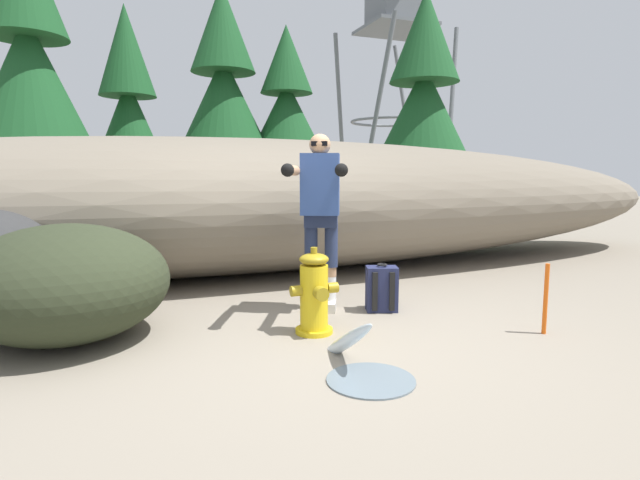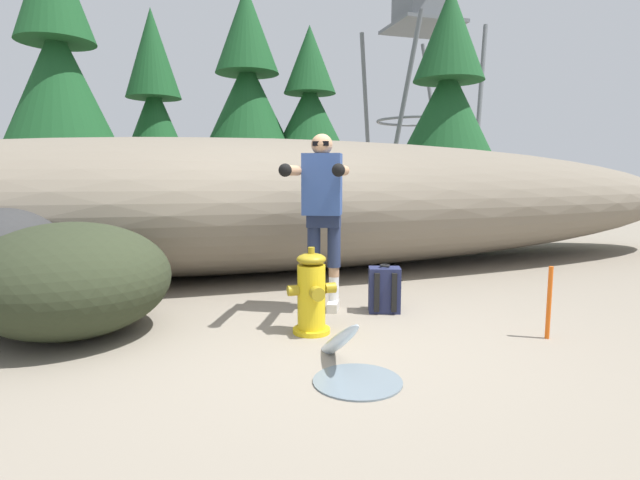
{
  "view_description": "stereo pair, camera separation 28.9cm",
  "coord_description": "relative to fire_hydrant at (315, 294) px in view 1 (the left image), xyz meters",
  "views": [
    {
      "loc": [
        -1.42,
        -3.64,
        1.33
      ],
      "look_at": [
        0.17,
        0.48,
        0.75
      ],
      "focal_mm": 27.88,
      "sensor_mm": 36.0,
      "label": 1
    },
    {
      "loc": [
        -1.14,
        -3.73,
        1.33
      ],
      "look_at": [
        0.17,
        0.48,
        0.75
      ],
      "focal_mm": 27.88,
      "sensor_mm": 36.0,
      "label": 2
    }
  ],
  "objects": [
    {
      "name": "boulder_large",
      "position": [
        -1.92,
        0.55,
        0.14
      ],
      "size": [
        2.25,
        2.25,
        0.95
      ],
      "primitive_type": "ellipsoid",
      "rotation": [
        0.0,
        0.0,
        5.47
      ],
      "color": "#2A321F",
      "rests_on": "ground_plane"
    },
    {
      "name": "survey_stake",
      "position": [
        1.8,
        -0.71,
        -0.04
      ],
      "size": [
        0.04,
        0.04,
        0.6
      ],
      "primitive_type": "cylinder",
      "color": "#E55914",
      "rests_on": "ground_plane"
    },
    {
      "name": "utility_worker",
      "position": [
        0.28,
        0.6,
        0.75
      ],
      "size": [
        0.77,
        1.04,
        1.71
      ],
      "rotation": [
        0.0,
        0.0,
        -2.01
      ],
      "color": "beige",
      "rests_on": "ground_plane"
    },
    {
      "name": "ground_plane",
      "position": [
        -0.0,
        -0.18,
        -0.36
      ],
      "size": [
        56.0,
        56.0,
        0.04
      ],
      "primitive_type": "cube",
      "color": "gray"
    },
    {
      "name": "spare_backpack",
      "position": [
        0.86,
        0.42,
        -0.12
      ],
      "size": [
        0.35,
        0.34,
        0.47
      ],
      "rotation": [
        0.0,
        0.0,
        1.23
      ],
      "color": "#23284C",
      "rests_on": "ground_plane"
    },
    {
      "name": "hydrant_water_jet",
      "position": [
        0.0,
        -0.74,
        -0.26
      ],
      "size": [
        0.58,
        1.21,
        0.63
      ],
      "color": "silver",
      "rests_on": "ground_plane"
    },
    {
      "name": "pine_tree_right",
      "position": [
        1.12,
        10.08,
        3.33
      ],
      "size": [
        2.67,
        2.67,
        6.38
      ],
      "color": "#47331E",
      "rests_on": "ground_plane"
    },
    {
      "name": "watchtower",
      "position": [
        8.12,
        13.23,
        7.07
      ],
      "size": [
        4.12,
        4.12,
        9.64
      ],
      "color": "slate",
      "rests_on": "ground_plane"
    },
    {
      "name": "fire_hydrant",
      "position": [
        0.0,
        0.0,
        0.0
      ],
      "size": [
        0.42,
        0.37,
        0.73
      ],
      "color": "gold",
      "rests_on": "ground_plane"
    },
    {
      "name": "pine_tree_left",
      "position": [
        -3.1,
        7.45,
        3.21
      ],
      "size": [
        2.33,
        2.33,
        6.16
      ],
      "color": "#47331E",
      "rests_on": "ground_plane"
    },
    {
      "name": "pine_tree_center",
      "position": [
        -1.32,
        9.46,
        2.52
      ],
      "size": [
        2.08,
        2.08,
        5.38
      ],
      "color": "#47331E",
      "rests_on": "ground_plane"
    },
    {
      "name": "pine_tree_ridge_end",
      "position": [
        6.02,
        7.85,
        3.01
      ],
      "size": [
        2.84,
        2.84,
        6.12
      ],
      "color": "#47331E",
      "rests_on": "ground_plane"
    },
    {
      "name": "pine_tree_far_right",
      "position": [
        2.83,
        9.84,
        2.92
      ],
      "size": [
        2.25,
        2.25,
        5.43
      ],
      "color": "#47331E",
      "rests_on": "ground_plane"
    },
    {
      "name": "dirt_embankment",
      "position": [
        -0.0,
        2.96,
        0.58
      ],
      "size": [
        15.02,
        3.2,
        1.82
      ],
      "primitive_type": "ellipsoid",
      "color": "#756B5B",
      "rests_on": "ground_plane"
    }
  ]
}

